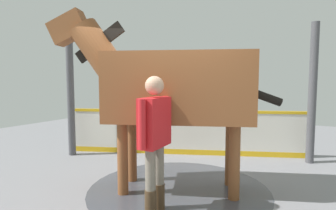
% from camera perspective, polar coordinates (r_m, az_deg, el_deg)
% --- Properties ---
extents(ground_plane, '(16.00, 16.00, 0.02)m').
position_cam_1_polar(ground_plane, '(4.63, 1.79, -16.65)').
color(ground_plane, gray).
extents(wet_patch, '(2.83, 2.83, 0.00)m').
position_cam_1_polar(wet_patch, '(4.57, 2.19, -16.81)').
color(wet_patch, '#42444C').
rests_on(wet_patch, ground).
extents(barrier_wall, '(2.09, 4.95, 1.03)m').
position_cam_1_polar(barrier_wall, '(6.43, 3.70, -5.96)').
color(barrier_wall, silver).
rests_on(barrier_wall, ground).
extents(roof_post_near, '(0.16, 0.16, 2.87)m').
position_cam_1_polar(roof_post_near, '(6.65, -19.38, 2.47)').
color(roof_post_near, '#4C4C51').
rests_on(roof_post_near, ground).
extents(roof_post_far, '(0.16, 0.16, 2.87)m').
position_cam_1_polar(roof_post_far, '(6.38, 27.54, 2.09)').
color(roof_post_far, '#4C4C51').
rests_on(roof_post_far, ground).
extents(horse, '(1.79, 3.39, 2.80)m').
position_cam_1_polar(horse, '(4.25, 0.51, 3.89)').
color(horse, brown).
rests_on(horse, ground).
extents(handler, '(0.70, 0.25, 1.76)m').
position_cam_1_polar(handler, '(3.51, -2.74, -6.07)').
color(handler, '#47331E').
rests_on(handler, ground).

